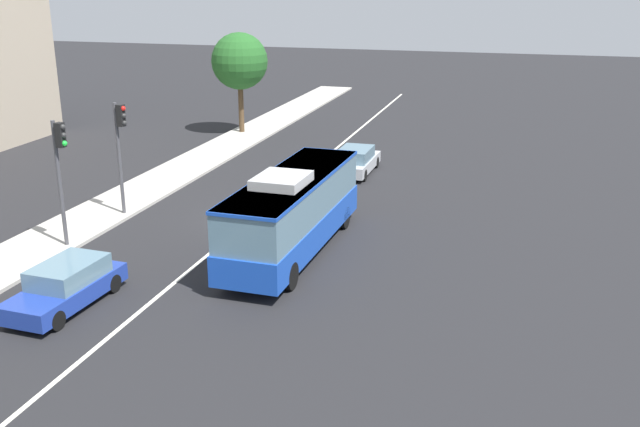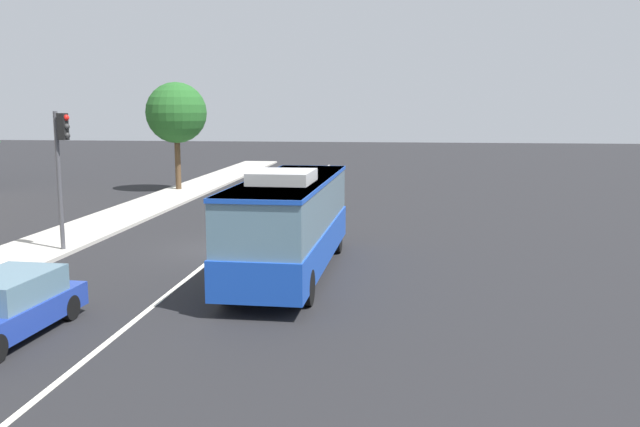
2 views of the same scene
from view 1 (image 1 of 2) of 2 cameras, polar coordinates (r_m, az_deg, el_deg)
ground_plane at (r=32.69m, az=-5.41°, el=-0.39°), size 160.00×160.00×0.00m
sidewalk_kerb at (r=35.71m, az=-15.74°, el=0.73°), size 80.00×3.15×0.14m
lane_centre_line at (r=32.69m, az=-5.41°, el=-0.38°), size 76.00×0.16×0.01m
transit_bus at (r=27.99m, az=-2.17°, el=0.36°), size 10.06×2.75×3.46m
sedan_blue at (r=25.24m, az=-19.48°, el=-5.39°), size 4.58×2.02×1.46m
sedan_silver at (r=39.94m, az=2.87°, el=4.20°), size 4.51×1.84×1.46m
traffic_light_mid_block at (r=33.12m, az=-15.55°, el=5.67°), size 0.34×0.62×5.20m
traffic_light_far_corner at (r=29.70m, az=-19.90°, el=3.84°), size 0.33×0.62×5.20m
street_tree_kerbside_left at (r=50.07m, az=-6.40°, el=11.90°), size 3.84×3.84×6.92m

